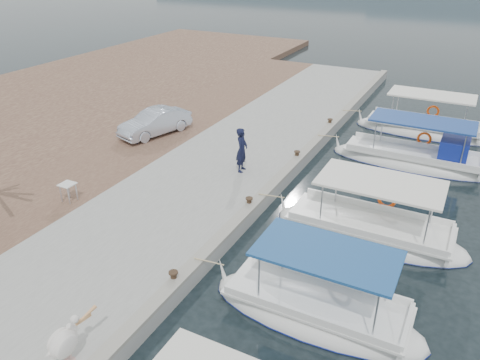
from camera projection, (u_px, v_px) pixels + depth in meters
name	position (u px, v px, depth m)	size (l,w,h in m)	color
ground	(239.00, 239.00, 16.61)	(400.00, 400.00, 0.00)	black
concrete_quay	(231.00, 164.00, 21.69)	(6.00, 40.00, 0.50)	gray
quay_curb	(287.00, 169.00, 20.41)	(0.44, 40.00, 0.12)	gray
cobblestone_strip	(145.00, 145.00, 23.73)	(4.00, 40.00, 0.50)	brown
land_backing	(10.00, 115.00, 27.83)	(16.00, 60.00, 0.48)	brown
fishing_caique_b	(316.00, 312.00, 13.10)	(6.20, 2.24, 2.83)	white
fishing_caique_c	(368.00, 233.00, 16.68)	(6.90, 2.47, 2.83)	white
fishing_caique_d	(414.00, 161.00, 22.08)	(7.59, 2.18, 2.83)	white
fishing_caique_e	(422.00, 131.00, 25.81)	(7.27, 2.26, 2.83)	white
mooring_bollards	(249.00, 201.00, 17.63)	(0.28, 20.28, 0.33)	black
pelican	(65.00, 341.00, 10.91)	(0.60, 1.41, 1.08)	tan
fisherman	(242.00, 150.00, 20.00)	(0.71, 0.47, 1.96)	black
parked_car	(155.00, 122.00, 24.09)	(1.36, 3.91, 1.29)	silver
folding_table	(68.00, 189.00, 17.81)	(0.55, 0.55, 0.73)	silver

